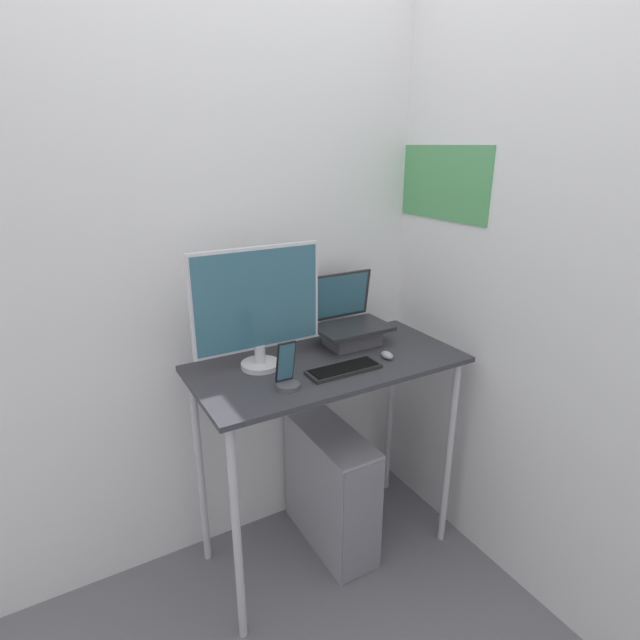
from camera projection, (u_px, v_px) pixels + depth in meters
name	position (u px, v px, depth m)	size (l,w,h in m)	color
ground_plane	(359.00, 588.00, 2.05)	(12.00, 12.00, 0.00)	slate
wall_back	(288.00, 251.00, 2.11)	(6.00, 0.05, 2.60)	silver
wall_side_right	(502.00, 262.00, 1.91)	(0.06, 6.00, 2.60)	silver
desk	(328.00, 389.00, 2.00)	(1.07, 0.51, 0.92)	#333338
laptop	(350.00, 326.00, 2.12)	(0.31, 0.24, 0.29)	#4C4C51
monitor	(258.00, 307.00, 1.83)	(0.50, 0.15, 0.47)	silver
keyboard	(344.00, 369.00, 1.87)	(0.29, 0.10, 0.02)	black
mouse	(387.00, 355.00, 1.98)	(0.04, 0.06, 0.03)	#99999E
cell_phone	(287.00, 374.00, 1.74)	(0.08, 0.08, 0.17)	#4C4C51
computer_tower	(331.00, 487.00, 2.22)	(0.20, 0.52, 0.57)	gray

